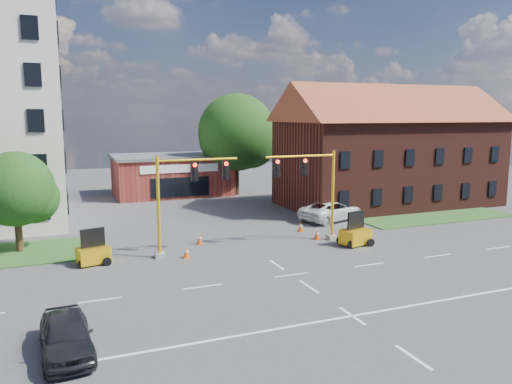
% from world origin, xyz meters
% --- Properties ---
extents(ground, '(120.00, 120.00, 0.00)m').
position_xyz_m(ground, '(0.00, 0.00, 0.00)').
color(ground, '#464648').
rests_on(ground, ground).
extents(grass_verge_ne, '(14.00, 4.00, 0.08)m').
position_xyz_m(grass_verge_ne, '(18.00, 9.00, 0.04)').
color(grass_verge_ne, '#295620').
rests_on(grass_verge_ne, ground).
extents(lane_markings, '(60.00, 36.00, 0.01)m').
position_xyz_m(lane_markings, '(0.00, -3.00, 0.01)').
color(lane_markings, white).
rests_on(lane_markings, ground).
extents(brick_shop, '(12.40, 8.40, 4.30)m').
position_xyz_m(brick_shop, '(0.00, 29.98, 2.16)').
color(brick_shop, maroon).
rests_on(brick_shop, ground).
extents(townhouse_row, '(21.00, 11.00, 11.50)m').
position_xyz_m(townhouse_row, '(18.00, 16.00, 5.93)').
color(townhouse_row, '#451B14').
rests_on(townhouse_row, ground).
extents(tree_large, '(8.68, 8.27, 10.87)m').
position_xyz_m(tree_large, '(6.92, 27.08, 6.46)').
color(tree_large, '#3B2415').
rests_on(tree_large, ground).
extents(tree_nw_front, '(4.93, 4.69, 6.39)m').
position_xyz_m(tree_nw_front, '(-13.76, 10.58, 3.87)').
color(tree_nw_front, '#3B2415').
rests_on(tree_nw_front, ground).
extents(signal_mast_west, '(5.30, 0.60, 6.20)m').
position_xyz_m(signal_mast_west, '(-4.36, 6.00, 3.92)').
color(signal_mast_west, '#969690').
rests_on(signal_mast_west, ground).
extents(signal_mast_east, '(5.30, 0.60, 6.20)m').
position_xyz_m(signal_mast_east, '(4.36, 6.00, 3.92)').
color(signal_mast_east, '#969690').
rests_on(signal_mast_east, ground).
extents(trailer_west, '(2.00, 1.56, 2.03)m').
position_xyz_m(trailer_west, '(-9.84, 6.08, 0.64)').
color(trailer_west, yellow).
rests_on(trailer_west, ground).
extents(trailer_east, '(2.19, 1.74, 2.19)m').
position_xyz_m(trailer_east, '(6.68, 4.09, 0.69)').
color(trailer_east, yellow).
rests_on(trailer_east, ground).
extents(cone_a, '(0.40, 0.40, 0.70)m').
position_xyz_m(cone_a, '(-4.52, 5.29, 0.34)').
color(cone_a, '#F5540C').
rests_on(cone_a, ground).
extents(cone_b, '(0.40, 0.40, 0.70)m').
position_xyz_m(cone_b, '(-2.90, 8.18, 0.34)').
color(cone_b, '#F5540C').
rests_on(cone_b, ground).
extents(cone_c, '(0.40, 0.40, 0.70)m').
position_xyz_m(cone_c, '(5.05, 6.40, 0.34)').
color(cone_c, '#F5540C').
rests_on(cone_c, ground).
extents(cone_d, '(0.40, 0.40, 0.70)m').
position_xyz_m(cone_d, '(5.09, 9.00, 0.34)').
color(cone_d, '#F5540C').
rests_on(cone_d, ground).
extents(pickup_white, '(6.43, 4.49, 1.63)m').
position_xyz_m(pickup_white, '(9.20, 11.55, 0.81)').
color(pickup_white, white).
rests_on(pickup_white, ground).
extents(sedan_dark, '(1.98, 4.47, 1.49)m').
position_xyz_m(sedan_dark, '(-11.55, -5.11, 0.75)').
color(sedan_dark, black).
rests_on(sedan_dark, ground).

